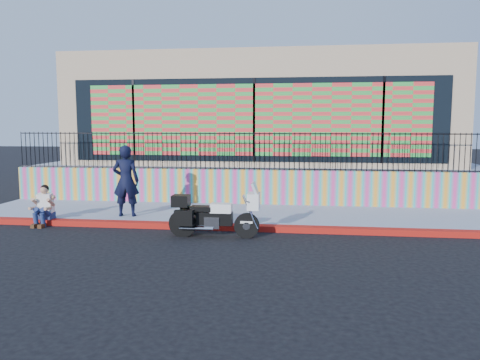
# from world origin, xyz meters

# --- Properties ---
(ground) EXTENTS (90.00, 90.00, 0.00)m
(ground) POSITION_xyz_m (0.00, 0.00, 0.00)
(ground) COLOR black
(ground) RESTS_ON ground
(red_curb) EXTENTS (16.00, 0.30, 0.15)m
(red_curb) POSITION_xyz_m (0.00, 0.00, 0.07)
(red_curb) COLOR #A70B11
(red_curb) RESTS_ON ground
(sidewalk) EXTENTS (16.00, 3.00, 0.15)m
(sidewalk) POSITION_xyz_m (0.00, 1.65, 0.07)
(sidewalk) COLOR #868EA1
(sidewalk) RESTS_ON ground
(mural_wall) EXTENTS (16.00, 0.20, 1.10)m
(mural_wall) POSITION_xyz_m (0.00, 3.25, 0.70)
(mural_wall) COLOR #DE3A8C
(mural_wall) RESTS_ON sidewalk
(metal_fence) EXTENTS (15.80, 0.04, 1.20)m
(metal_fence) POSITION_xyz_m (0.00, 3.25, 1.85)
(metal_fence) COLOR black
(metal_fence) RESTS_ON mural_wall
(elevated_platform) EXTENTS (16.00, 10.00, 1.25)m
(elevated_platform) POSITION_xyz_m (0.00, 8.35, 0.62)
(elevated_platform) COLOR #868EA1
(elevated_platform) RESTS_ON ground
(storefront_building) EXTENTS (14.00, 8.06, 4.00)m
(storefront_building) POSITION_xyz_m (0.00, 8.13, 3.25)
(storefront_building) COLOR #CCA988
(storefront_building) RESTS_ON elevated_platform
(police_motorcycle) EXTENTS (2.15, 0.71, 1.34)m
(police_motorcycle) POSITION_xyz_m (-0.48, -0.80, 0.56)
(police_motorcycle) COLOR black
(police_motorcycle) RESTS_ON ground
(police_officer) EXTENTS (0.79, 0.58, 1.98)m
(police_officer) POSITION_xyz_m (-3.22, 0.72, 1.14)
(police_officer) COLOR black
(police_officer) RESTS_ON sidewalk
(seated_man) EXTENTS (0.54, 0.71, 1.06)m
(seated_man) POSITION_xyz_m (-5.23, -0.12, 0.45)
(seated_man) COLOR navy
(seated_man) RESTS_ON ground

